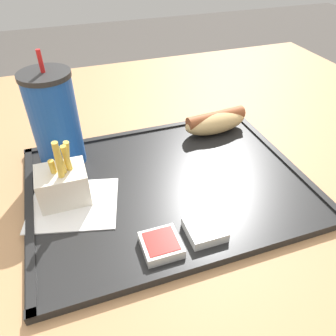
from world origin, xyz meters
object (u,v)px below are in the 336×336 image
at_px(sauce_cup_ketchup, 161,245).
at_px(sauce_cup_mayo, 205,229).
at_px(fries_carton, 63,183).
at_px(soda_cup, 55,120).
at_px(hot_dog_far, 216,121).

bearing_deg(sauce_cup_ketchup, sauce_cup_mayo, 4.96).
bearing_deg(sauce_cup_mayo, fries_carton, 142.20).
distance_m(fries_carton, sauce_cup_mayo, 0.23).
xyz_separation_m(soda_cup, fries_carton, (-0.01, -0.11, -0.05)).
xyz_separation_m(soda_cup, hot_dog_far, (0.31, 0.00, -0.06)).
bearing_deg(sauce_cup_ketchup, hot_dog_far, 51.49).
bearing_deg(hot_dog_far, soda_cup, -179.56).
bearing_deg(hot_dog_far, fries_carton, -160.99).
height_order(soda_cup, sauce_cup_mayo, soda_cup).
height_order(hot_dog_far, fries_carton, fries_carton).
bearing_deg(soda_cup, hot_dog_far, 0.44).
bearing_deg(sauce_cup_mayo, soda_cup, 125.37).
bearing_deg(fries_carton, sauce_cup_ketchup, -52.28).
distance_m(fries_carton, sauce_cup_ketchup, 0.19).
distance_m(soda_cup, sauce_cup_ketchup, 0.28).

